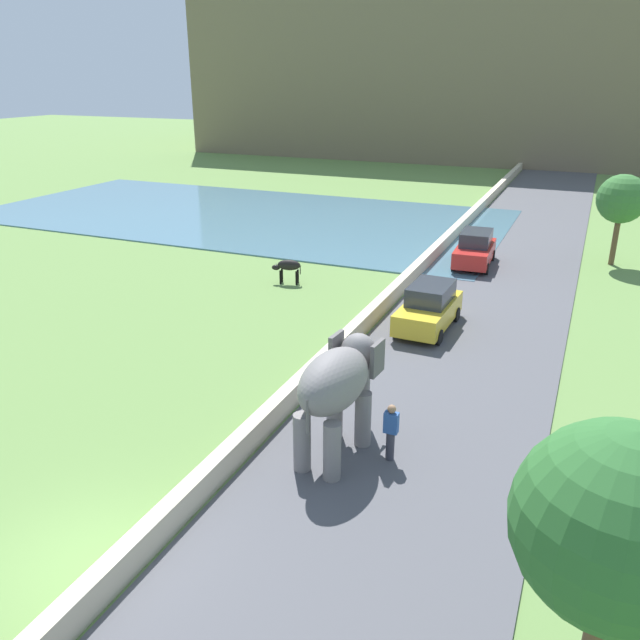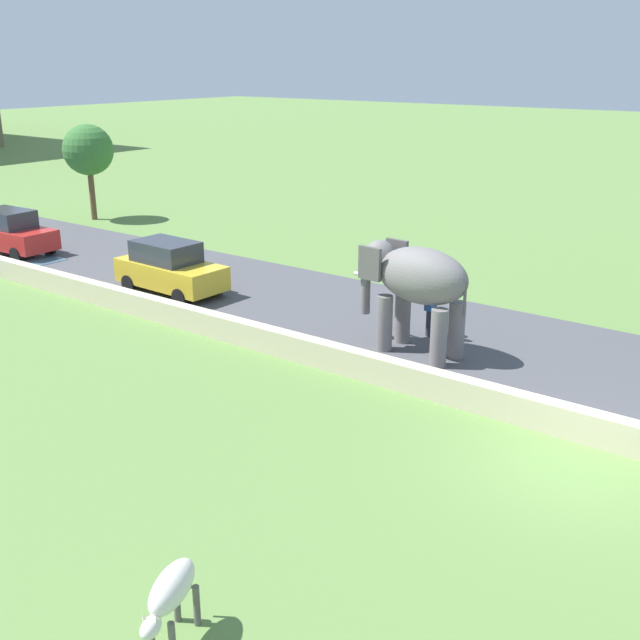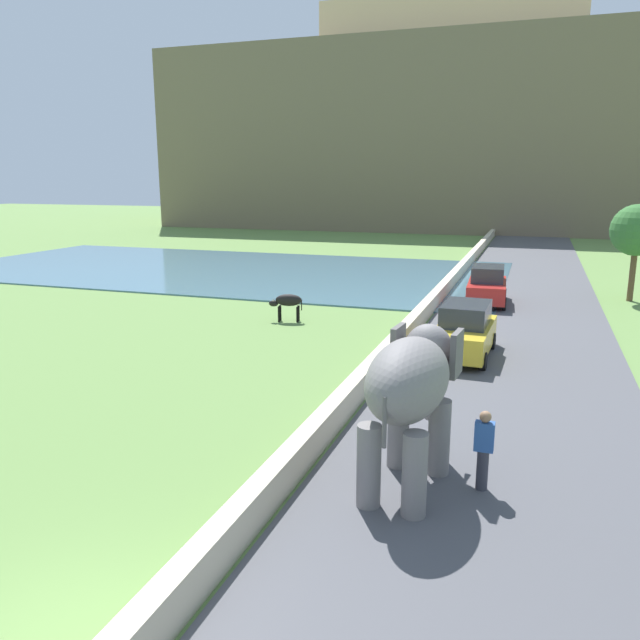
{
  "view_description": "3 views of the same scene",
  "coord_description": "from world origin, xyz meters",
  "px_view_note": "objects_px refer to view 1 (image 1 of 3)",
  "views": [
    {
      "loc": [
        8.73,
        -7.69,
        9.38
      ],
      "look_at": [
        0.52,
        11.3,
        1.31
      ],
      "focal_mm": 35.86,
      "sensor_mm": 36.0,
      "label": 1
    },
    {
      "loc": [
        -13.78,
        -4.03,
        7.66
      ],
      "look_at": [
        0.58,
        6.68,
        1.54
      ],
      "focal_mm": 43.21,
      "sensor_mm": 36.0,
      "label": 2
    },
    {
      "loc": [
        5.47,
        -5.42,
        5.84
      ],
      "look_at": [
        -0.29,
        11.29,
        1.82
      ],
      "focal_mm": 35.23,
      "sensor_mm": 36.0,
      "label": 3
    }
  ],
  "objects_px": {
    "car_red": "(475,249)",
    "elephant": "(338,384)",
    "cow_black": "(288,266)",
    "car_yellow": "(429,307)",
    "person_beside_elephant": "(391,431)"
  },
  "relations": [
    {
      "from": "car_yellow",
      "to": "cow_black",
      "type": "distance_m",
      "value": 8.12
    },
    {
      "from": "elephant",
      "to": "cow_black",
      "type": "distance_m",
      "value": 14.68
    },
    {
      "from": "car_red",
      "to": "car_yellow",
      "type": "relative_size",
      "value": 1.01
    },
    {
      "from": "cow_black",
      "to": "car_red",
      "type": "bearing_deg",
      "value": 40.32
    },
    {
      "from": "elephant",
      "to": "car_yellow",
      "type": "distance_m",
      "value": 9.56
    },
    {
      "from": "elephant",
      "to": "car_red",
      "type": "relative_size",
      "value": 0.87
    },
    {
      "from": "elephant",
      "to": "car_yellow",
      "type": "relative_size",
      "value": 0.87
    },
    {
      "from": "person_beside_elephant",
      "to": "elephant",
      "type": "bearing_deg",
      "value": -170.53
    },
    {
      "from": "elephant",
      "to": "car_yellow",
      "type": "xyz_separation_m",
      "value": [
        -0.02,
        9.49,
        -1.14
      ]
    },
    {
      "from": "elephant",
      "to": "cow_black",
      "type": "height_order",
      "value": "elephant"
    },
    {
      "from": "car_yellow",
      "to": "person_beside_elephant",
      "type": "bearing_deg",
      "value": -81.51
    },
    {
      "from": "car_red",
      "to": "car_yellow",
      "type": "distance_m",
      "value": 9.42
    },
    {
      "from": "cow_black",
      "to": "elephant",
      "type": "bearing_deg",
      "value": -58.93
    },
    {
      "from": "person_beside_elephant",
      "to": "cow_black",
      "type": "distance_m",
      "value": 15.19
    },
    {
      "from": "car_red",
      "to": "elephant",
      "type": "bearing_deg",
      "value": -89.93
    }
  ]
}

